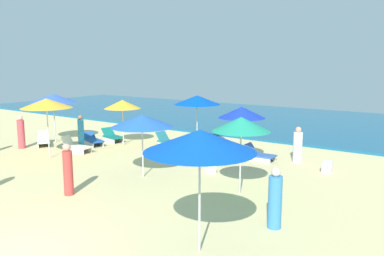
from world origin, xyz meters
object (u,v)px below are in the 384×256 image
object	(u,v)px
lounge_chair_2_1	(219,152)
lounge_chair_5_0	(206,148)
umbrella_2	(242,112)
umbrella_5	(197,100)
umbrella_3	(241,124)
umbrella_8	(46,103)
lounge_chair_8_0	(76,147)
lounge_chair_0_0	(43,141)
lounge_chair_7_1	(112,137)
beachgoer_0	(68,170)
beachgoer_2	(81,133)
umbrella_1	(142,121)
umbrella_0	(53,98)
beachgoer_3	(298,146)
beachgoer_4	(21,133)
cooler_box_1	(327,167)
lounge_chair_5_1	(169,142)
cooler_box_0	(210,168)
umbrella_4	(200,141)
umbrella_7	(122,104)
lounge_chair_2_0	(259,155)
beachgoer_1	(275,200)
lounge_chair_7_0	(93,140)

from	to	relation	value
lounge_chair_2_1	lounge_chair_5_0	size ratio (longest dim) A/B	1.11
umbrella_2	umbrella_5	bearing A→B (deg)	157.87
umbrella_3	umbrella_8	world-z (taller)	umbrella_8
umbrella_5	lounge_chair_8_0	xyz separation A→B (m)	(-4.24, -3.82, -2.11)
lounge_chair_0_0	umbrella_8	size ratio (longest dim) A/B	0.59
lounge_chair_7_1	beachgoer_0	distance (m)	8.42
lounge_chair_0_0	beachgoer_2	distance (m)	2.48
umbrella_1	lounge_chair_8_0	bearing A→B (deg)	167.40
umbrella_0	beachgoer_3	size ratio (longest dim) A/B	1.68
umbrella_1	beachgoer_4	distance (m)	8.20
umbrella_8	lounge_chair_8_0	world-z (taller)	umbrella_8
lounge_chair_7_1	cooler_box_1	bearing A→B (deg)	-74.04
umbrella_5	umbrella_8	xyz separation A→B (m)	(-4.23, -5.25, 0.03)
lounge_chair_5_1	beachgoer_4	distance (m)	7.19
umbrella_3	beachgoer_0	bearing A→B (deg)	-144.22
lounge_chair_8_0	cooler_box_0	xyz separation A→B (m)	(6.96, 0.70, -0.10)
umbrella_8	cooler_box_1	distance (m)	11.83
umbrella_4	umbrella_5	xyz separation A→B (m)	(-5.95, 8.62, -0.12)
lounge_chair_8_0	beachgoer_0	world-z (taller)	beachgoer_0
umbrella_7	cooler_box_1	xyz separation A→B (m)	(9.95, 0.90, -1.88)
lounge_chair_2_0	beachgoer_1	bearing A→B (deg)	-152.03
umbrella_3	lounge_chair_8_0	world-z (taller)	umbrella_3
lounge_chair_2_0	lounge_chair_7_0	xyz separation A→B (m)	(-8.22, -2.00, 0.00)
umbrella_0	umbrella_3	size ratio (longest dim) A/B	1.02
lounge_chair_7_0	lounge_chair_8_0	size ratio (longest dim) A/B	1.00
lounge_chair_0_0	umbrella_2	world-z (taller)	umbrella_2
beachgoer_3	umbrella_8	bearing A→B (deg)	-130.69
umbrella_5	beachgoer_4	size ratio (longest dim) A/B	1.60
umbrella_3	lounge_chair_7_1	xyz separation A→B (m)	(-9.47, 3.54, -1.97)
umbrella_3	lounge_chair_2_1	bearing A→B (deg)	128.88
lounge_chair_0_0	lounge_chair_7_1	xyz separation A→B (m)	(2.20, 2.64, 0.04)
umbrella_0	cooler_box_0	bearing A→B (deg)	-1.36
umbrella_1	lounge_chair_5_1	distance (m)	5.43
lounge_chair_5_0	beachgoer_4	bearing A→B (deg)	116.09
beachgoer_4	cooler_box_1	bearing A→B (deg)	144.45
umbrella_1	cooler_box_1	bearing A→B (deg)	40.20
lounge_chair_8_0	beachgoer_3	distance (m)	10.02
lounge_chair_8_0	beachgoer_4	distance (m)	3.05
lounge_chair_7_0	beachgoer_4	distance (m)	3.41
umbrella_8	lounge_chair_2_1	bearing A→B (deg)	35.84
umbrella_5	lounge_chair_8_0	distance (m)	6.08
beachgoer_4	umbrella_5	bearing A→B (deg)	160.69
umbrella_7	beachgoer_0	size ratio (longest dim) A/B	1.38
lounge_chair_2_1	umbrella_8	size ratio (longest dim) A/B	0.54
lounge_chair_2_1	umbrella_5	xyz separation A→B (m)	(-1.80, 0.90, 2.13)
lounge_chair_5_1	beachgoer_2	bearing A→B (deg)	142.98
lounge_chair_5_0	umbrella_5	bearing A→B (deg)	57.17
beachgoer_2	lounge_chair_5_0	bearing A→B (deg)	-100.62
lounge_chair_0_0	lounge_chair_2_1	world-z (taller)	lounge_chair_2_1
beachgoer_2	beachgoer_4	world-z (taller)	beachgoer_2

